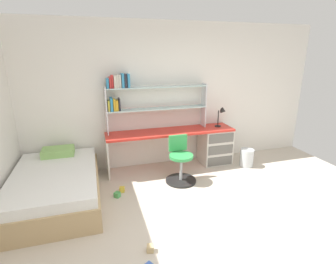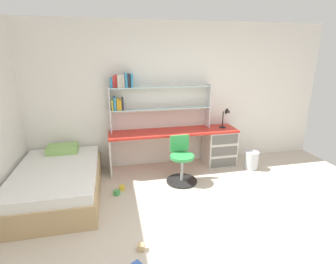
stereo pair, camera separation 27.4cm
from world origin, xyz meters
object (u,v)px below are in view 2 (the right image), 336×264
(bookshelf_hutch, at_px, (144,96))
(toy_block_natural_4, at_px, (141,247))
(toy_block_green_2, at_px, (117,193))
(desk, at_px, (207,144))
(desk_lamp, at_px, (227,115))
(bed_platform, at_px, (58,182))
(waste_bin, at_px, (251,160))
(swivel_chair, at_px, (182,165))
(toy_block_yellow_1, at_px, (122,188))

(bookshelf_hutch, bearing_deg, toy_block_natural_4, -99.02)
(toy_block_green_2, bearing_deg, desk, 24.37)
(desk_lamp, bearing_deg, toy_block_green_2, -159.89)
(bed_platform, bearing_deg, toy_block_green_2, -9.79)
(waste_bin, bearing_deg, swivel_chair, -171.69)
(desk, xyz_separation_m, waste_bin, (0.77, -0.35, -0.25))
(waste_bin, bearing_deg, toy_block_natural_4, -143.73)
(desk_lamp, relative_size, toy_block_green_2, 4.85)
(desk, distance_m, swivel_chair, 0.87)
(desk_lamp, bearing_deg, toy_block_yellow_1, -162.56)
(bed_platform, relative_size, waste_bin, 5.49)
(toy_block_yellow_1, distance_m, toy_block_green_2, 0.16)
(bookshelf_hutch, height_order, waste_bin, bookshelf_hutch)
(desk, bearing_deg, swivel_chair, -139.42)
(desk, xyz_separation_m, bookshelf_hutch, (-1.17, 0.14, 0.96))
(desk_lamp, relative_size, bed_platform, 0.21)
(toy_block_green_2, distance_m, toy_block_natural_4, 1.26)
(swivel_chair, bearing_deg, waste_bin, 8.31)
(toy_block_natural_4, bearing_deg, toy_block_green_2, 100.70)
(desk, distance_m, desk_lamp, 0.67)
(toy_block_yellow_1, bearing_deg, swivel_chair, 5.35)
(desk_lamp, relative_size, waste_bin, 1.14)
(bed_platform, relative_size, toy_block_green_2, 23.28)
(bed_platform, height_order, waste_bin, bed_platform)
(desk, relative_size, waste_bin, 7.09)
(desk, relative_size, bookshelf_hutch, 1.29)
(toy_block_yellow_1, bearing_deg, desk_lamp, 17.44)
(desk, relative_size, bed_platform, 1.29)
(toy_block_yellow_1, bearing_deg, bed_platform, 179.39)
(desk_lamp, relative_size, swivel_chair, 0.49)
(desk_lamp, relative_size, toy_block_natural_4, 5.11)
(bookshelf_hutch, height_order, swivel_chair, bookshelf_hutch)
(bookshelf_hutch, xyz_separation_m, desk_lamp, (1.54, -0.16, -0.39))
(bookshelf_hutch, bearing_deg, swivel_chair, -53.55)
(swivel_chair, distance_m, toy_block_green_2, 1.15)
(toy_block_yellow_1, bearing_deg, desk, 21.52)
(waste_bin, bearing_deg, desk, 155.18)
(bed_platform, distance_m, toy_block_yellow_1, 0.97)
(toy_block_natural_4, bearing_deg, desk_lamp, 46.90)
(desk, xyz_separation_m, toy_block_yellow_1, (-1.66, -0.66, -0.38))
(toy_block_green_2, xyz_separation_m, toy_block_natural_4, (0.23, -1.24, -0.00))
(swivel_chair, distance_m, waste_bin, 1.44)
(toy_block_green_2, bearing_deg, bed_platform, 170.21)
(bookshelf_hutch, relative_size, toy_block_natural_4, 24.56)
(desk, height_order, bookshelf_hutch, bookshelf_hutch)
(desk, relative_size, desk_lamp, 6.20)
(bookshelf_hutch, xyz_separation_m, toy_block_yellow_1, (-0.49, -0.80, -1.34))
(bookshelf_hutch, relative_size, desk_lamp, 4.80)
(waste_bin, distance_m, toy_block_natural_4, 2.84)
(toy_block_natural_4, bearing_deg, swivel_chair, 59.55)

